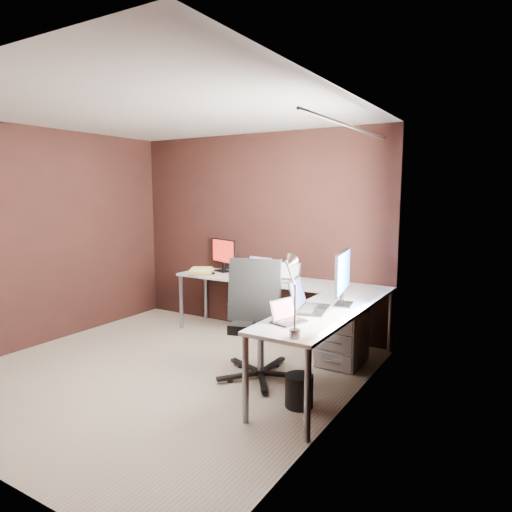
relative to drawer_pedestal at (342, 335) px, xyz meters
The scene contains 15 objects.
room 1.82m from the drawer_pedestal, 135.13° to the right, with size 3.60×3.60×2.50m.
desk 0.71m from the drawer_pedestal, 169.36° to the right, with size 2.65×2.25×0.73m.
drawer_pedestal is the anchor object (origin of this frame).
monitor_left 2.01m from the drawer_pedestal, 165.28° to the left, with size 0.47×0.22×0.43m.
monitor_right 0.84m from the drawer_pedestal, 71.14° to the right, with size 0.19×0.61×0.51m.
laptop_white 1.45m from the drawer_pedestal, 161.57° to the left, with size 0.37×0.28×0.23m.
laptop_silver 1.02m from the drawer_pedestal, 157.90° to the left, with size 0.35×0.27×0.21m.
laptop_black_big 0.90m from the drawer_pedestal, 96.01° to the right, with size 0.39×0.48×0.28m.
laptop_black_small 1.27m from the drawer_pedestal, 91.95° to the right, with size 0.25×0.31×0.18m.
book_stack 2.01m from the drawer_pedestal, behind, with size 0.33×0.30×0.09m.
mouse_left 1.89m from the drawer_pedestal, behind, with size 0.09×0.06×0.04m, color black.
mouse_corner 0.77m from the drawer_pedestal, 162.77° to the left, with size 0.08×0.05×0.03m, color black.
desk_lamp 1.65m from the drawer_pedestal, 84.88° to the right, with size 0.19×0.22×0.60m.
office_chair 0.95m from the drawer_pedestal, 123.54° to the right, with size 0.67×0.70×1.19m.
wastebasket 1.12m from the drawer_pedestal, 87.64° to the right, with size 0.24×0.24×0.27m, color black.
Camera 1 is at (3.03, -3.20, 1.77)m, focal length 32.00 mm.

